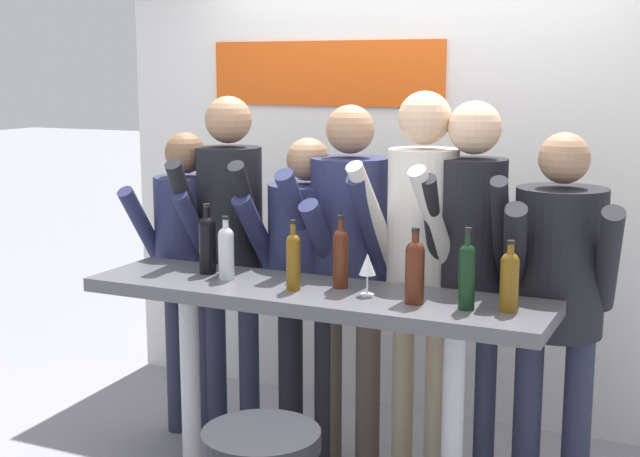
# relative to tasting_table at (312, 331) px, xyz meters

# --- Properties ---
(back_wall) EXTENTS (3.64, 0.12, 2.79)m
(back_wall) POSITION_rel_tasting_table_xyz_m (-0.01, 1.33, 0.59)
(back_wall) COLOR silver
(back_wall) RESTS_ON ground_plane
(tasting_table) EXTENTS (2.04, 0.51, 0.99)m
(tasting_table) POSITION_rel_tasting_table_xyz_m (0.00, 0.00, 0.00)
(tasting_table) COLOR #4C4C51
(tasting_table) RESTS_ON ground_plane
(person_far_left) EXTENTS (0.40, 0.50, 1.61)m
(person_far_left) POSITION_rel_tasting_table_xyz_m (-0.93, 0.45, 0.19)
(person_far_left) COLOR #23283D
(person_far_left) RESTS_ON ground_plane
(person_left) EXTENTS (0.45, 0.58, 1.79)m
(person_left) POSITION_rel_tasting_table_xyz_m (-0.68, 0.46, 0.32)
(person_left) COLOR #23283D
(person_left) RESTS_ON ground_plane
(person_center_left) EXTENTS (0.50, 0.57, 1.60)m
(person_center_left) POSITION_rel_tasting_table_xyz_m (-0.26, 0.49, 0.17)
(person_center_left) COLOR black
(person_center_left) RESTS_ON ground_plane
(person_center) EXTENTS (0.45, 0.56, 1.76)m
(person_center) POSITION_rel_tasting_table_xyz_m (-0.04, 0.48, 0.28)
(person_center) COLOR #473D33
(person_center) RESTS_ON ground_plane
(person_center_right) EXTENTS (0.44, 0.58, 1.82)m
(person_center_right) POSITION_rel_tasting_table_xyz_m (0.34, 0.43, 0.35)
(person_center_right) COLOR gray
(person_center_right) RESTS_ON ground_plane
(person_right) EXTENTS (0.41, 0.55, 1.78)m
(person_right) POSITION_rel_tasting_table_xyz_m (0.57, 0.44, 0.33)
(person_right) COLOR #23283D
(person_right) RESTS_ON ground_plane
(person_far_right) EXTENTS (0.52, 0.61, 1.66)m
(person_far_right) POSITION_rel_tasting_table_xyz_m (0.95, 0.44, 0.21)
(person_far_right) COLOR #23283D
(person_far_right) RESTS_ON ground_plane
(wine_bottle_0) EXTENTS (0.07, 0.07, 0.31)m
(wine_bottle_0) POSITION_rel_tasting_table_xyz_m (0.10, 0.07, 0.33)
(wine_bottle_0) COLOR #4C1E0F
(wine_bottle_0) RESTS_ON tasting_table
(wine_bottle_1) EXTENTS (0.07, 0.07, 0.29)m
(wine_bottle_1) POSITION_rel_tasting_table_xyz_m (-0.42, 0.00, 0.32)
(wine_bottle_1) COLOR #B7BCC1
(wine_bottle_1) RESTS_ON tasting_table
(wine_bottle_2) EXTENTS (0.07, 0.07, 0.32)m
(wine_bottle_2) POSITION_rel_tasting_table_xyz_m (0.68, -0.04, 0.33)
(wine_bottle_2) COLOR black
(wine_bottle_2) RESTS_ON tasting_table
(wine_bottle_3) EXTENTS (0.08, 0.08, 0.31)m
(wine_bottle_3) POSITION_rel_tasting_table_xyz_m (0.47, -0.04, 0.33)
(wine_bottle_3) COLOR #4C1E0F
(wine_bottle_3) RESTS_ON tasting_table
(wine_bottle_4) EXTENTS (0.06, 0.06, 0.30)m
(wine_bottle_4) POSITION_rel_tasting_table_xyz_m (-0.07, -0.05, 0.32)
(wine_bottle_4) COLOR brown
(wine_bottle_4) RESTS_ON tasting_table
(wine_bottle_5) EXTENTS (0.07, 0.07, 0.28)m
(wine_bottle_5) POSITION_rel_tasting_table_xyz_m (0.84, -0.00, 0.32)
(wine_bottle_5) COLOR brown
(wine_bottle_5) RESTS_ON tasting_table
(wine_bottle_6) EXTENTS (0.08, 0.08, 0.32)m
(wine_bottle_6) POSITION_rel_tasting_table_xyz_m (-0.56, 0.07, 0.33)
(wine_bottle_6) COLOR black
(wine_bottle_6) RESTS_ON tasting_table
(wine_glass_0) EXTENTS (0.07, 0.07, 0.18)m
(wine_glass_0) POSITION_rel_tasting_table_xyz_m (0.25, -0.00, 0.31)
(wine_glass_0) COLOR silver
(wine_glass_0) RESTS_ON tasting_table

